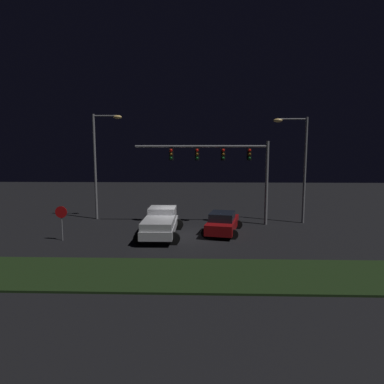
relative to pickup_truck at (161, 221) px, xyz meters
name	(u,v)px	position (x,y,z in m)	size (l,w,h in m)	color
ground_plane	(174,234)	(0.86, 0.56, -1.00)	(80.00, 80.00, 0.00)	black
grass_median	(160,274)	(0.86, -7.00, -0.95)	(27.17, 4.12, 0.10)	black
pickup_truck	(161,221)	(0.00, 0.00, 0.00)	(2.88, 5.41, 1.80)	#B7B7BC
car_sedan	(223,223)	(4.23, 0.88, -0.26)	(3.07, 4.68, 1.51)	maroon
traffic_signal_gantry	(223,160)	(4.43, 3.73, 4.03)	(10.32, 0.56, 6.50)	slate
street_lamp_left	(100,155)	(-5.75, 5.54, 4.47)	(2.47, 0.44, 8.79)	slate
street_lamp_right	(299,157)	(10.38, 4.41, 4.26)	(2.68, 0.44, 8.36)	slate
stop_sign	(61,217)	(-6.18, -1.33, 0.56)	(0.76, 0.08, 2.23)	slate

